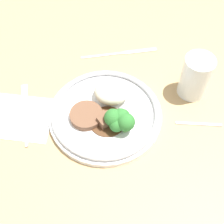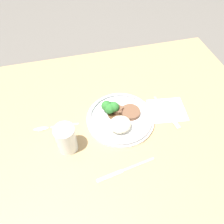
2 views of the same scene
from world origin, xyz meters
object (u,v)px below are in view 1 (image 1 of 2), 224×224
object	(u,v)px
plate	(107,112)
knife	(122,53)
fork	(25,108)
juice_glass	(195,78)

from	to	relation	value
plate	knife	world-z (taller)	plate
plate	fork	size ratio (longest dim) A/B	1.47
plate	fork	bearing A→B (deg)	172.62
knife	juice_glass	bearing A→B (deg)	-47.18
fork	plate	bearing A→B (deg)	-107.53
juice_glass	knife	world-z (taller)	juice_glass
plate	knife	bearing A→B (deg)	78.52
plate	juice_glass	bearing A→B (deg)	19.33
plate	juice_glass	xyz separation A→B (m)	(0.21, 0.07, 0.03)
fork	knife	size ratio (longest dim) A/B	0.86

